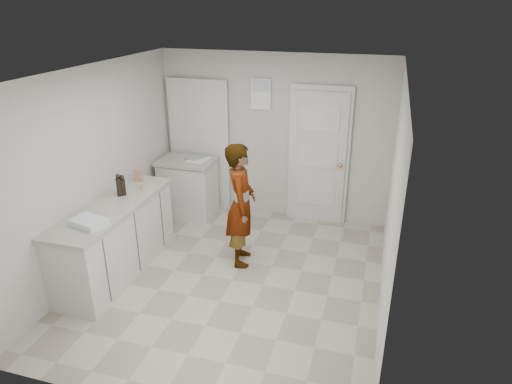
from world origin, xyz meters
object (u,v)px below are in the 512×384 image
(cake_mix_box, at_px, (138,175))
(egg_bowl, at_px, (79,221))
(oil_cruet_a, at_px, (123,186))
(oil_cruet_b, at_px, (119,185))
(spice_jar, at_px, (142,186))
(person, at_px, (241,205))
(baking_dish, at_px, (89,222))

(cake_mix_box, xyz_separation_m, egg_bowl, (0.01, -1.29, -0.06))
(oil_cruet_a, distance_m, oil_cruet_b, 0.05)
(spice_jar, height_order, oil_cruet_a, oil_cruet_a)
(oil_cruet_a, height_order, egg_bowl, oil_cruet_a)
(person, bearing_deg, egg_bowl, 113.92)
(cake_mix_box, bearing_deg, spice_jar, -55.23)
(oil_cruet_a, bearing_deg, person, 14.73)
(person, xyz_separation_m, spice_jar, (-1.30, -0.12, 0.16))
(spice_jar, bearing_deg, person, 5.14)
(spice_jar, bearing_deg, egg_bowl, -98.80)
(oil_cruet_a, bearing_deg, cake_mix_box, 97.42)
(egg_bowl, bearing_deg, person, 39.11)
(oil_cruet_b, xyz_separation_m, egg_bowl, (-0.02, -0.78, -0.12))
(cake_mix_box, xyz_separation_m, oil_cruet_a, (0.06, -0.47, 0.04))
(cake_mix_box, xyz_separation_m, oil_cruet_b, (0.03, -0.51, 0.06))
(person, bearing_deg, cake_mix_box, 70.95)
(spice_jar, relative_size, egg_bowl, 0.63)
(cake_mix_box, distance_m, oil_cruet_b, 0.51)
(baking_dish, bearing_deg, spice_jar, 87.38)
(spice_jar, xyz_separation_m, oil_cruet_a, (-0.12, -0.26, 0.09))
(cake_mix_box, bearing_deg, oil_cruet_a, -87.23)
(egg_bowl, bearing_deg, baking_dish, -0.66)
(oil_cruet_a, bearing_deg, spice_jar, 65.48)
(oil_cruet_b, bearing_deg, person, 15.73)
(person, height_order, egg_bowl, person)
(baking_dish, relative_size, egg_bowl, 3.46)
(cake_mix_box, xyz_separation_m, spice_jar, (0.18, -0.22, -0.05))
(person, distance_m, spice_jar, 1.32)
(oil_cruet_a, relative_size, oil_cruet_b, 0.92)
(baking_dish, bearing_deg, oil_cruet_a, 94.69)
(egg_bowl, bearing_deg, spice_jar, 81.20)
(baking_dish, distance_m, egg_bowl, 0.12)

